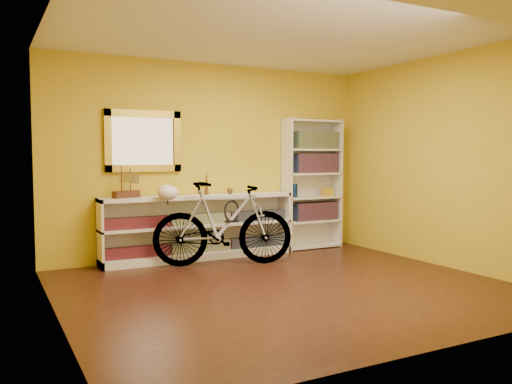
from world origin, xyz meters
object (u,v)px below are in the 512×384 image
console_unit (200,227)px  bicycle (223,224)px  helmet (168,193)px  bookcase (312,184)px

console_unit → bicycle: bearing=-77.1°
console_unit → helmet: size_ratio=10.35×
console_unit → bookcase: bearing=0.8°
console_unit → bookcase: 1.86m
bookcase → bicycle: bookcase is taller
bookcase → bicycle: 1.80m
bicycle → helmet: (-0.65, 0.20, 0.40)m
helmet → bookcase: bearing=8.0°
console_unit → helmet: helmet is taller
helmet → console_unit: bearing=29.5°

